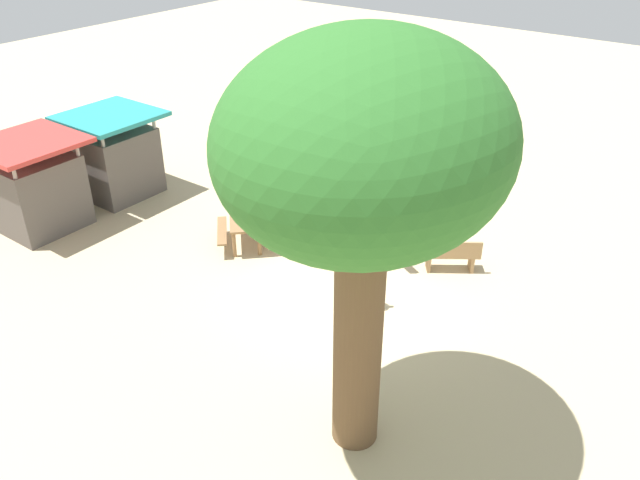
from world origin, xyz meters
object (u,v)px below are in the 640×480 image
(elephant, at_px, (365,235))
(picnic_table_far, at_px, (300,166))
(wooden_bench, at_px, (451,254))
(shade_tree_main, at_px, (365,154))
(picnic_table_near, at_px, (246,224))
(person_handler, at_px, (363,272))
(market_stall_red, at_px, (38,189))
(market_stall_teal, at_px, (117,159))

(elephant, height_order, picnic_table_far, elephant)
(wooden_bench, xyz_separation_m, picnic_table_far, (1.85, 6.14, 0.12))
(shade_tree_main, bearing_deg, picnic_table_near, 57.69)
(shade_tree_main, xyz_separation_m, picnic_table_near, (3.78, 5.97, -4.68))
(person_handler, relative_size, picnic_table_near, 0.77)
(picnic_table_near, distance_m, picnic_table_far, 4.04)
(shade_tree_main, height_order, picnic_table_far, shade_tree_main)
(person_handler, bearing_deg, wooden_bench, -56.65)
(shade_tree_main, bearing_deg, person_handler, 31.59)
(market_stall_red, bearing_deg, picnic_table_near, -63.02)
(picnic_table_near, distance_m, market_stall_teal, 5.15)
(market_stall_teal, bearing_deg, wooden_bench, -78.69)
(wooden_bench, height_order, market_stall_red, market_stall_red)
(elephant, xyz_separation_m, market_stall_teal, (-0.93, 8.21, 0.24))
(shade_tree_main, height_order, picnic_table_near, shade_tree_main)
(person_handler, bearing_deg, market_stall_teal, 48.87)
(person_handler, distance_m, shade_tree_main, 5.72)
(shade_tree_main, xyz_separation_m, market_stall_teal, (3.77, 11.09, -4.12))
(wooden_bench, bearing_deg, picnic_table_far, 127.92)
(wooden_bench, bearing_deg, picnic_table_near, 166.86)
(wooden_bench, distance_m, picnic_table_far, 6.41)
(picnic_table_far, xyz_separation_m, market_stall_teal, (-3.85, 3.88, 0.55))
(elephant, bearing_deg, picnic_table_far, 84.21)
(elephant, height_order, picnic_table_near, elephant)
(picnic_table_near, bearing_deg, elephant, -117.55)
(picnic_table_near, xyz_separation_m, market_stall_teal, (-0.00, 5.12, 0.55))
(wooden_bench, relative_size, picnic_table_far, 0.74)
(elephant, distance_m, person_handler, 1.76)
(shade_tree_main, height_order, market_stall_red, shade_tree_main)
(elephant, bearing_deg, shade_tree_main, -120.25)
(elephant, bearing_deg, wooden_bench, -31.01)
(shade_tree_main, height_order, wooden_bench, shade_tree_main)
(wooden_bench, xyz_separation_m, market_stall_teal, (-2.00, 10.02, 0.67))
(person_handler, bearing_deg, picnic_table_near, 44.22)
(shade_tree_main, relative_size, picnic_table_far, 3.72)
(market_stall_red, distance_m, market_stall_teal, 2.60)
(picnic_table_near, bearing_deg, market_stall_red, 72.82)
(market_stall_teal, bearing_deg, picnic_table_near, -89.95)
(person_handler, height_order, picnic_table_near, person_handler)
(wooden_bench, height_order, picnic_table_near, wooden_bench)
(person_handler, distance_m, market_stall_teal, 9.14)
(elephant, bearing_deg, picnic_table_near, 134.89)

